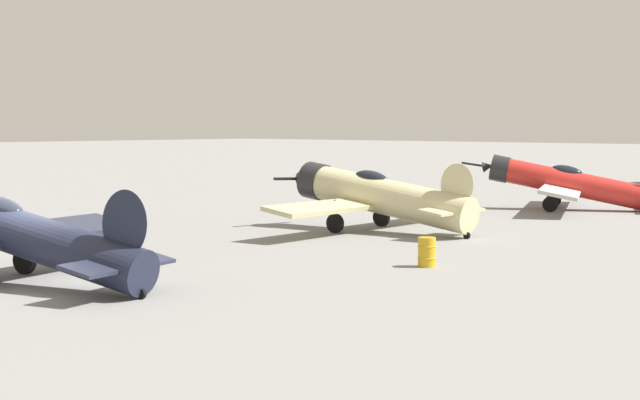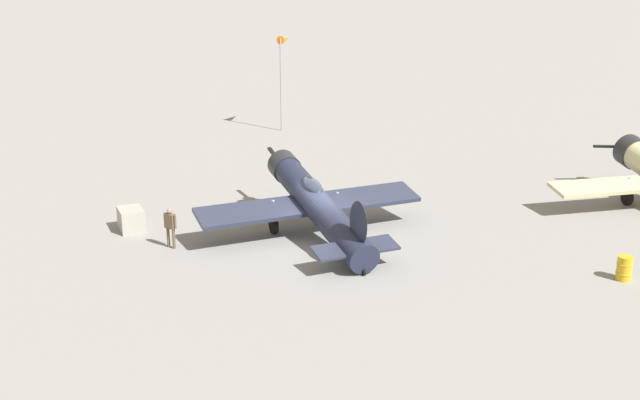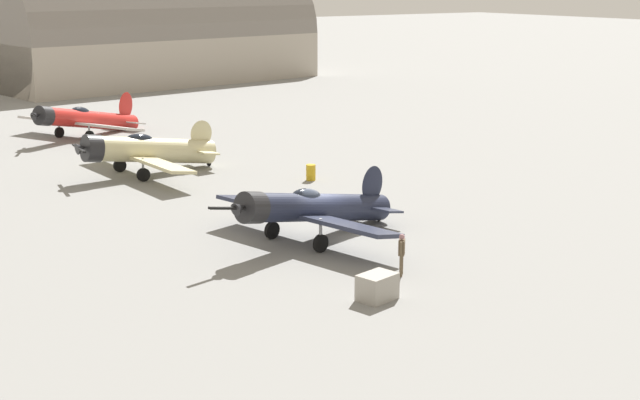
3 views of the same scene
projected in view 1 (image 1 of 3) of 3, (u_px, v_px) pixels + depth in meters
The scene contains 5 objects.
ground_plane at pixel (24, 286), 26.52m from camera, with size 400.00×400.00×0.00m, color gray.
airplane_foreground at pixel (10, 231), 26.63m from camera, with size 10.78×10.23×2.97m.
airplane_mid_apron at pixel (377, 196), 40.00m from camera, with size 9.18×11.78×3.06m.
airplane_far_line at pixel (575, 185), 50.00m from camera, with size 9.95×10.93×3.29m.
fuel_drum at pixel (427, 252), 30.01m from camera, with size 0.60×0.60×0.94m.
Camera 1 is at (-23.66, 14.06, 4.49)m, focal length 53.34 mm.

